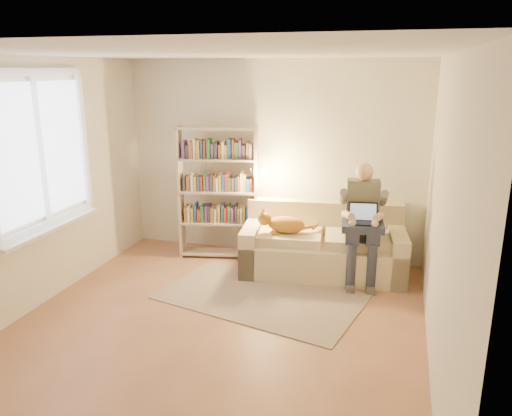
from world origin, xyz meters
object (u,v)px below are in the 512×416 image
(person, at_px, (362,216))
(bookshelf, at_px, (218,186))
(cat, at_px, (284,224))
(laptop, at_px, (361,217))
(sofa, at_px, (323,249))

(person, bearing_deg, bookshelf, 165.34)
(cat, relative_size, laptop, 1.92)
(person, bearing_deg, sofa, 161.44)
(sofa, distance_m, cat, 0.60)
(laptop, bearing_deg, cat, 170.96)
(bookshelf, bearing_deg, laptop, -23.17)
(cat, bearing_deg, person, -1.52)
(laptop, height_order, bookshelf, bookshelf)
(person, relative_size, bookshelf, 0.80)
(sofa, height_order, bookshelf, bookshelf)
(cat, relative_size, bookshelf, 0.39)
(laptop, distance_m, bookshelf, 1.94)
(sofa, xyz_separation_m, cat, (-0.46, -0.18, 0.34))
(person, distance_m, laptop, 0.12)
(sofa, relative_size, person, 1.47)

